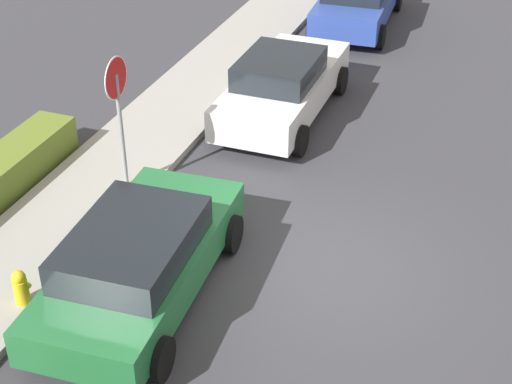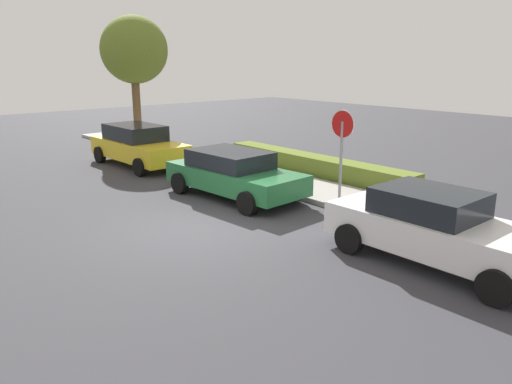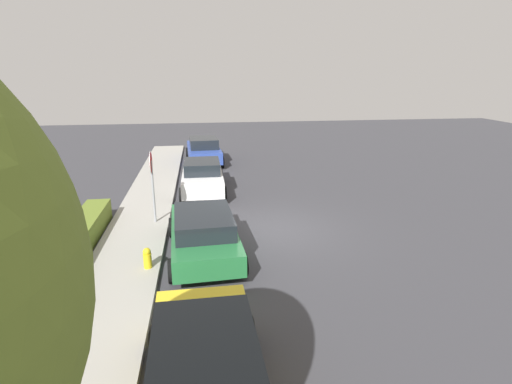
{
  "view_description": "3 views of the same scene",
  "coord_description": "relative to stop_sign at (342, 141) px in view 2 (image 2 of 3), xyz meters",
  "views": [
    {
      "loc": [
        -9.69,
        -2.54,
        7.78
      ],
      "look_at": [
        0.09,
        1.11,
        1.15
      ],
      "focal_mm": 55.0,
      "sensor_mm": 36.0,
      "label": 1
    },
    {
      "loc": [
        9.58,
        -6.5,
        3.98
      ],
      "look_at": [
        0.49,
        1.35,
        0.75
      ],
      "focal_mm": 35.0,
      "sensor_mm": 36.0,
      "label": 2
    },
    {
      "loc": [
        -12.53,
        2.28,
        5.23
      ],
      "look_at": [
        0.6,
        0.46,
        1.2
      ],
      "focal_mm": 28.0,
      "sensor_mm": 36.0,
      "label": 3
    }
  ],
  "objects": [
    {
      "name": "sidewalk_curb",
      "position": [
        -0.98,
        0.56,
        -1.76
      ],
      "size": [
        32.0,
        2.03,
        0.14
      ],
      "primitive_type": "cube",
      "color": "#9E9B93",
      "rests_on": "ground_plane"
    },
    {
      "name": "street_tree_near_corner",
      "position": [
        -11.99,
        0.25,
        2.47
      ],
      "size": [
        2.91,
        2.91,
        5.8
      ],
      "color": "brown",
      "rests_on": "ground_plane"
    },
    {
      "name": "parked_car_white",
      "position": [
        3.89,
        -1.7,
        -1.08
      ],
      "size": [
        4.5,
        1.95,
        1.47
      ],
      "color": "white",
      "rests_on": "ground_plane"
    },
    {
      "name": "front_yard_hedge",
      "position": [
        -2.9,
        2.1,
        -1.46
      ],
      "size": [
        7.99,
        0.82,
        0.72
      ],
      "color": "olive",
      "rests_on": "ground_plane"
    },
    {
      "name": "ground_plane",
      "position": [
        -0.98,
        -3.99,
        -1.83
      ],
      "size": [
        60.0,
        60.0,
        0.0
      ],
      "primitive_type": "plane",
      "color": "#38383D"
    },
    {
      "name": "parked_car_yellow",
      "position": [
        -8.53,
        -1.63,
        -1.03
      ],
      "size": [
        4.62,
        2.06,
        1.54
      ],
      "color": "yellow",
      "rests_on": "ground_plane"
    },
    {
      "name": "parked_car_green",
      "position": [
        -2.62,
        -1.67,
        -1.1
      ],
      "size": [
        4.51,
        2.25,
        1.37
      ],
      "color": "#236B38",
      "rests_on": "ground_plane"
    },
    {
      "name": "stop_sign",
      "position": [
        0.0,
        0.0,
        0.0
      ],
      "size": [
        0.77,
        0.08,
        2.66
      ],
      "color": "gray",
      "rests_on": "ground_plane"
    },
    {
      "name": "fire_hydrant",
      "position": [
        -3.48,
        -0.15,
        -1.46
      ],
      "size": [
        0.3,
        0.22,
        0.72
      ],
      "color": "gold",
      "rests_on": "ground_plane"
    }
  ]
}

